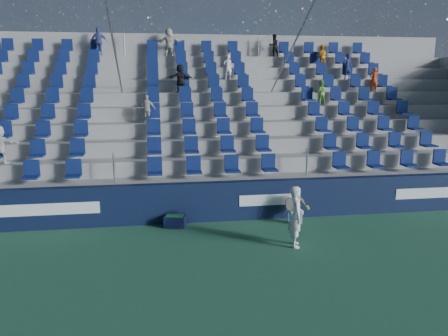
# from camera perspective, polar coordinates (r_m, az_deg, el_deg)

# --- Properties ---
(ground) EXTENTS (70.00, 70.00, 0.00)m
(ground) POSITION_cam_1_polar(r_m,az_deg,el_deg) (10.55, 1.26, -12.23)
(ground) COLOR #296043
(ground) RESTS_ON ground
(sponsor_wall) EXTENTS (24.00, 0.32, 1.20)m
(sponsor_wall) POSITION_cam_1_polar(r_m,az_deg,el_deg) (13.28, -1.07, -4.37)
(sponsor_wall) COLOR #0E1734
(sponsor_wall) RESTS_ON ground
(grandstand) EXTENTS (24.00, 8.17, 6.63)m
(grandstand) POSITION_cam_1_polar(r_m,az_deg,el_deg) (17.94, -3.30, 4.85)
(grandstand) COLOR #9B9A96
(grandstand) RESTS_ON ground
(tennis_player) EXTENTS (0.69, 0.65, 1.59)m
(tennis_player) POSITION_cam_1_polar(r_m,az_deg,el_deg) (11.38, 9.37, -6.25)
(tennis_player) COLOR silver
(tennis_player) RESTS_ON ground
(line_judge_chair) EXTENTS (0.39, 0.40, 0.87)m
(line_judge_chair) POSITION_cam_1_polar(r_m,az_deg,el_deg) (13.33, 9.20, -4.94)
(line_judge_chair) COLOR white
(line_judge_chair) RESTS_ON ground
(line_judge) EXTENTS (0.62, 0.27, 1.06)m
(line_judge) POSITION_cam_1_polar(r_m,az_deg,el_deg) (13.19, 9.39, -4.96)
(line_judge) COLOR tan
(line_judge) RESTS_ON ground
(ball_bin) EXTENTS (0.68, 0.53, 0.34)m
(ball_bin) POSITION_cam_1_polar(r_m,az_deg,el_deg) (12.92, -6.42, -6.83)
(ball_bin) COLOR #0E1435
(ball_bin) RESTS_ON ground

